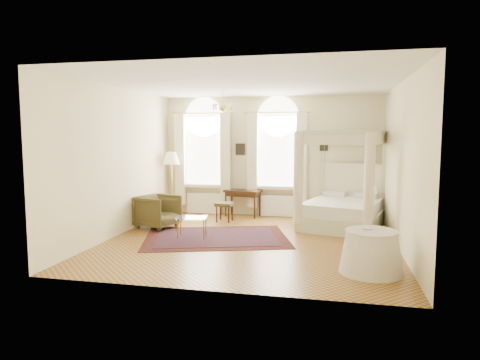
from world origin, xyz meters
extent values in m
plane|color=olive|center=(0.00, 0.00, 0.00)|extent=(6.00, 6.00, 0.00)
plane|color=#F9F2BD|center=(0.00, 3.00, 1.65)|extent=(6.00, 0.00, 6.00)
plane|color=#F9F2BD|center=(0.00, -3.00, 1.65)|extent=(6.00, 0.00, 6.00)
plane|color=#F9F2BD|center=(-3.00, 0.00, 1.65)|extent=(0.00, 6.00, 6.00)
plane|color=#F9F2BD|center=(3.00, 0.00, 1.65)|extent=(0.00, 6.00, 6.00)
plane|color=white|center=(0.00, 0.00, 3.30)|extent=(6.00, 6.00, 0.00)
cube|color=silver|center=(-1.90, 2.97, 1.80)|extent=(1.10, 0.04, 1.90)
cylinder|color=silver|center=(-1.90, 2.97, 2.75)|extent=(1.10, 0.04, 1.10)
cube|color=white|center=(-1.90, 2.88, 0.81)|extent=(1.32, 0.24, 0.08)
cube|color=white|center=(-2.57, 2.80, 1.55)|extent=(0.28, 0.14, 2.60)
cube|color=white|center=(-1.23, 2.80, 1.55)|extent=(0.28, 0.14, 2.60)
cube|color=white|center=(-1.90, 2.90, 0.30)|extent=(1.00, 0.12, 0.58)
cube|color=silver|center=(0.20, 2.97, 1.80)|extent=(1.10, 0.04, 1.90)
cylinder|color=silver|center=(0.20, 2.97, 2.75)|extent=(1.10, 0.04, 1.10)
cube|color=white|center=(0.20, 2.88, 0.81)|extent=(1.32, 0.24, 0.08)
cube|color=white|center=(-0.47, 2.80, 1.55)|extent=(0.28, 0.14, 2.60)
cube|color=white|center=(0.87, 2.80, 1.55)|extent=(0.28, 0.14, 2.60)
cube|color=white|center=(0.20, 2.90, 0.30)|extent=(1.00, 0.12, 0.58)
cylinder|color=#AE893A|center=(-0.90, 1.20, 3.10)|extent=(0.02, 0.02, 0.40)
sphere|color=#AE893A|center=(-0.90, 1.20, 2.88)|extent=(0.16, 0.16, 0.16)
sphere|color=#F5E6BF|center=(-0.68, 1.20, 2.95)|extent=(0.07, 0.07, 0.07)
sphere|color=#F5E6BF|center=(-0.79, 1.39, 2.95)|extent=(0.07, 0.07, 0.07)
sphere|color=#F5E6BF|center=(-1.01, 1.39, 2.95)|extent=(0.07, 0.07, 0.07)
sphere|color=#F5E6BF|center=(-1.12, 1.20, 2.95)|extent=(0.07, 0.07, 0.07)
sphere|color=#F5E6BF|center=(-1.01, 1.01, 2.95)|extent=(0.07, 0.07, 0.07)
sphere|color=#F5E6BF|center=(-0.79, 1.01, 2.95)|extent=(0.07, 0.07, 0.07)
cube|color=black|center=(-0.85, 2.97, 1.85)|extent=(0.26, 0.03, 0.32)
cube|color=black|center=(1.45, 2.97, 1.95)|extent=(0.22, 0.03, 0.26)
cube|color=beige|center=(1.95, 1.85, 0.18)|extent=(2.19, 2.48, 0.36)
cube|color=silver|center=(1.95, 1.85, 0.50)|extent=(2.07, 2.35, 0.28)
cube|color=white|center=(2.20, 2.83, 0.90)|extent=(1.67, 0.51, 1.21)
cube|color=beige|center=(1.43, 3.01, 1.16)|extent=(0.11, 0.11, 2.31)
cube|color=beige|center=(2.97, 2.60, 1.16)|extent=(0.11, 0.11, 2.31)
cube|color=beige|center=(0.92, 1.09, 1.16)|extent=(0.11, 0.11, 2.31)
cube|color=beige|center=(2.46, 0.68, 1.16)|extent=(0.11, 0.11, 2.31)
cube|color=beige|center=(2.20, 2.81, 2.31)|extent=(1.67, 0.51, 0.08)
cube|color=beige|center=(1.69, 0.88, 2.31)|extent=(1.67, 0.51, 0.08)
cube|color=beige|center=(1.18, 2.05, 2.31)|extent=(0.61, 2.06, 0.08)
cube|color=beige|center=(2.71, 1.64, 2.31)|extent=(0.61, 2.06, 0.08)
cube|color=white|center=(2.20, 2.81, 2.17)|extent=(1.72, 0.49, 0.28)
cube|color=white|center=(1.69, 0.88, 2.17)|extent=(1.72, 0.49, 0.28)
cube|color=white|center=(1.18, 2.05, 2.17)|extent=(0.59, 2.11, 0.28)
cube|color=white|center=(2.71, 1.64, 2.17)|extent=(0.59, 2.11, 0.28)
cylinder|color=white|center=(0.92, 1.09, 1.26)|extent=(0.22, 0.22, 2.11)
cylinder|color=white|center=(2.46, 0.68, 1.26)|extent=(0.22, 0.22, 2.11)
cube|color=#311B0D|center=(2.70, 2.63, 0.29)|extent=(0.52, 0.50, 0.58)
cylinder|color=#AE893A|center=(2.71, 2.57, 0.67)|extent=(0.11, 0.11, 0.18)
cone|color=#F5E6BF|center=(2.71, 2.57, 0.85)|extent=(0.25, 0.25, 0.20)
cube|color=#311B0D|center=(-0.72, 2.70, 0.71)|extent=(1.06, 0.69, 0.06)
cube|color=#311B0D|center=(-0.72, 2.70, 0.62)|extent=(0.94, 0.57, 0.10)
cylinder|color=#311B0D|center=(-1.10, 2.98, 0.34)|extent=(0.05, 0.05, 0.69)
cylinder|color=#311B0D|center=(-0.26, 2.81, 0.34)|extent=(0.05, 0.05, 0.69)
cylinder|color=#311B0D|center=(-1.18, 2.59, 0.34)|extent=(0.05, 0.05, 0.69)
cylinder|color=#311B0D|center=(-0.33, 2.42, 0.34)|extent=(0.05, 0.05, 0.69)
imported|color=black|center=(-0.77, 2.72, 0.75)|extent=(0.37, 0.31, 0.03)
cube|color=#4C4220|center=(-1.04, 1.92, 0.45)|extent=(0.45, 0.45, 0.09)
cylinder|color=#311B0D|center=(-1.21, 1.77, 0.21)|extent=(0.04, 0.04, 0.41)
cylinder|color=#311B0D|center=(-0.89, 1.75, 0.21)|extent=(0.04, 0.04, 0.41)
cylinder|color=#311B0D|center=(-1.20, 2.09, 0.21)|extent=(0.04, 0.04, 0.41)
cylinder|color=#311B0D|center=(-0.87, 2.08, 0.21)|extent=(0.04, 0.04, 0.41)
imported|color=#41391B|center=(-2.44, 0.84, 0.40)|extent=(1.08, 1.06, 0.80)
cube|color=white|center=(-1.31, 0.07, 0.44)|extent=(0.73, 0.56, 0.02)
cylinder|color=#AE893A|center=(-1.57, -0.16, 0.22)|extent=(0.03, 0.03, 0.44)
cylinder|color=#AE893A|center=(-1.00, -0.07, 0.22)|extent=(0.03, 0.03, 0.44)
cylinder|color=#AE893A|center=(-1.63, 0.21, 0.22)|extent=(0.03, 0.03, 0.44)
cylinder|color=#AE893A|center=(-1.06, 0.30, 0.22)|extent=(0.03, 0.03, 0.44)
cylinder|color=#AE893A|center=(-2.70, 2.45, 0.02)|extent=(0.31, 0.31, 0.03)
cylinder|color=#AE893A|center=(-2.70, 2.45, 0.78)|extent=(0.04, 0.04, 1.56)
cone|color=#F5E6BF|center=(-2.70, 2.45, 1.61)|extent=(0.46, 0.46, 0.33)
cube|color=#441510|center=(-0.78, 0.14, 0.00)|extent=(3.60, 3.03, 0.01)
cube|color=black|center=(-0.78, 0.14, 0.01)|extent=(3.00, 2.43, 0.01)
cone|color=beige|center=(2.33, -1.64, 0.33)|extent=(1.03, 1.03, 0.67)
cylinder|color=beige|center=(2.33, -1.64, 0.68)|extent=(0.84, 0.84, 0.04)
imported|color=black|center=(2.18, -1.49, 0.71)|extent=(0.20, 0.25, 0.02)
camera|label=1|loc=(1.68, -8.74, 2.24)|focal=32.00mm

